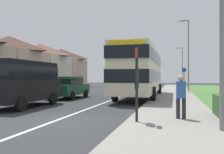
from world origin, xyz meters
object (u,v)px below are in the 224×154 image
object	(u,v)px
parked_van_black	(23,80)
bus_stop_sign	(137,79)
double_decker_bus	(140,70)
parked_car_dark_green	(68,86)
cycle_route_sign	(184,79)
street_lamp_far	(182,64)
street_lamp_mid	(187,51)
pedestrian_at_stop	(181,95)

from	to	relation	value
parked_van_black	bus_stop_sign	size ratio (longest dim) A/B	1.90
double_decker_bus	parked_car_dark_green	xyz separation A→B (m)	(-5.19, -1.87, -1.24)
parked_van_black	cycle_route_sign	world-z (taller)	cycle_route_sign
street_lamp_far	street_lamp_mid	bearing A→B (deg)	-89.81
cycle_route_sign	street_lamp_mid	size ratio (longest dim) A/B	0.35
parked_van_black	street_lamp_far	world-z (taller)	street_lamp_far
street_lamp_far	parked_car_dark_green	bearing A→B (deg)	-109.03
parked_car_dark_green	pedestrian_at_stop	bearing A→B (deg)	-44.90
bus_stop_sign	street_lamp_mid	xyz separation A→B (m)	(2.43, 17.04, 2.59)
pedestrian_at_stop	street_lamp_mid	world-z (taller)	street_lamp_mid
double_decker_bus	cycle_route_sign	size ratio (longest dim) A/B	4.56
parked_van_black	cycle_route_sign	distance (m)	16.36
bus_stop_sign	street_lamp_far	xyz separation A→B (m)	(2.38, 34.79, 2.26)
pedestrian_at_stop	cycle_route_sign	bearing A→B (deg)	87.55
double_decker_bus	street_lamp_mid	distance (m)	7.57
pedestrian_at_stop	cycle_route_sign	xyz separation A→B (m)	(0.70, 16.24, 0.45)
parked_van_black	cycle_route_sign	size ratio (longest dim) A/B	1.96
parked_car_dark_green	pedestrian_at_stop	distance (m)	11.27
double_decker_bus	bus_stop_sign	size ratio (longest dim) A/B	4.42
parked_car_dark_green	street_lamp_far	bearing A→B (deg)	70.97
street_lamp_mid	street_lamp_far	world-z (taller)	street_lamp_mid
cycle_route_sign	parked_car_dark_green	bearing A→B (deg)	-136.32
parked_car_dark_green	bus_stop_sign	distance (m)	11.08
double_decker_bus	parked_van_black	world-z (taller)	double_decker_bus
pedestrian_at_stop	bus_stop_sign	world-z (taller)	bus_stop_sign
double_decker_bus	parked_van_black	size ratio (longest dim) A/B	2.33
parked_car_dark_green	cycle_route_sign	distance (m)	12.01
parked_car_dark_green	double_decker_bus	bearing A→B (deg)	19.78
pedestrian_at_stop	cycle_route_sign	distance (m)	16.27
parked_van_black	double_decker_bus	bearing A→B (deg)	54.66
parked_van_black	parked_car_dark_green	size ratio (longest dim) A/B	1.14
bus_stop_sign	double_decker_bus	bearing A→B (deg)	97.13
bus_stop_sign	street_lamp_mid	size ratio (longest dim) A/B	0.36
double_decker_bus	pedestrian_at_stop	bearing A→B (deg)	-74.15
parked_van_black	pedestrian_at_stop	world-z (taller)	parked_van_black
parked_car_dark_green	street_lamp_mid	xyz separation A→B (m)	(8.98, 8.12, 3.24)
cycle_route_sign	street_lamp_far	world-z (taller)	street_lamp_far
double_decker_bus	street_lamp_far	world-z (taller)	street_lamp_far
cycle_route_sign	double_decker_bus	bearing A→B (deg)	-118.49
parked_car_dark_green	street_lamp_mid	bearing A→B (deg)	42.12
parked_van_black	cycle_route_sign	xyz separation A→B (m)	(8.74, 13.83, -0.00)
cycle_route_sign	street_lamp_far	distance (m)	17.74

